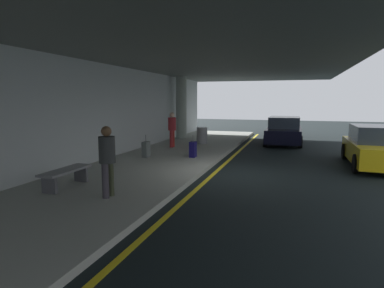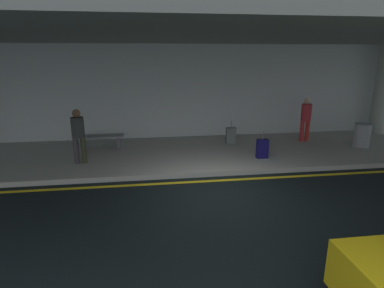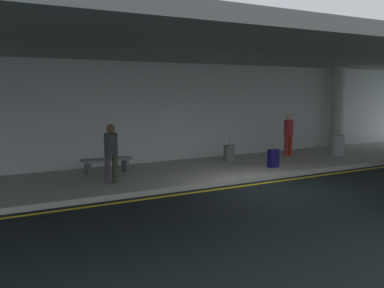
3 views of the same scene
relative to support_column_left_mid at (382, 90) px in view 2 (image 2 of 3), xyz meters
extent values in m
plane|color=black|center=(-8.00, -4.69, -1.97)|extent=(60.00, 60.00, 0.00)
cube|color=#9EA198|center=(-8.00, -1.59, -1.90)|extent=(26.00, 4.20, 0.15)
cube|color=yellow|center=(-8.00, -4.00, -1.97)|extent=(26.00, 0.14, 0.01)
cylinder|color=#9AA59A|center=(0.00, 0.00, 0.00)|extent=(0.64, 0.64, 3.65)
cube|color=slate|center=(-8.00, -2.09, 1.97)|extent=(28.00, 13.20, 0.30)
cube|color=#B4BCBD|center=(-8.00, 0.66, -0.07)|extent=(26.00, 0.30, 3.80)
cylinder|color=black|center=(-6.55, -8.51, -1.65)|extent=(0.64, 0.22, 0.64)
cylinder|color=#37323B|center=(-11.93, -2.34, -1.42)|extent=(0.16, 0.16, 0.82)
cylinder|color=#303521|center=(-11.71, -2.34, -1.42)|extent=(0.16, 0.16, 0.82)
cylinder|color=#2B2D2E|center=(-11.82, -2.34, -0.69)|extent=(0.38, 0.38, 0.62)
sphere|color=brown|center=(-11.82, -2.34, -0.26)|extent=(0.24, 0.24, 0.24)
cylinder|color=maroon|center=(-3.83, -0.84, -1.42)|extent=(0.16, 0.16, 0.82)
cylinder|color=#A4231C|center=(-3.61, -0.84, -1.42)|extent=(0.16, 0.16, 0.82)
cylinder|color=maroon|center=(-3.72, -0.84, -0.69)|extent=(0.38, 0.38, 0.62)
sphere|color=beige|center=(-3.72, -0.84, -0.26)|extent=(0.24, 0.24, 0.24)
cube|color=#575F5D|center=(-6.65, -0.85, -1.51)|extent=(0.36, 0.22, 0.62)
cylinder|color=slate|center=(-6.65, -0.85, -1.06)|extent=(0.02, 0.02, 0.28)
cube|color=#120F4E|center=(-6.07, -2.63, -1.51)|extent=(0.36, 0.22, 0.62)
cylinder|color=slate|center=(-6.07, -2.63, -1.06)|extent=(0.02, 0.02, 0.28)
cube|color=slate|center=(-11.40, -0.82, -1.38)|extent=(1.60, 0.50, 0.06)
cube|color=#4C4C51|center=(-12.02, -0.82, -1.61)|extent=(0.10, 0.40, 0.42)
cube|color=#4C4C51|center=(-10.78, -0.82, -1.61)|extent=(0.10, 0.40, 0.42)
cylinder|color=gray|center=(-2.02, -1.86, -1.40)|extent=(0.56, 0.56, 0.85)
camera|label=1|loc=(-18.35, -6.49, 0.46)|focal=30.43mm
camera|label=2|loc=(-9.70, -12.08, 1.43)|focal=29.72mm
camera|label=3|loc=(-16.34, -14.35, 0.81)|focal=42.26mm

